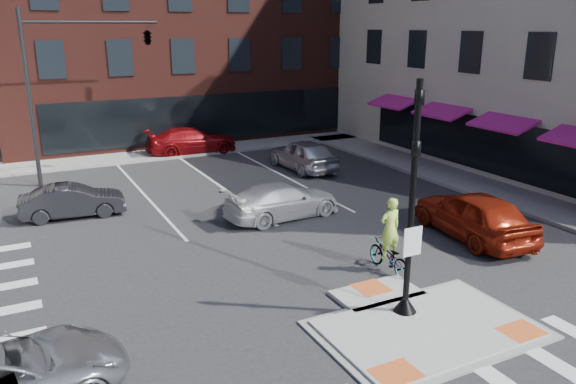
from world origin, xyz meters
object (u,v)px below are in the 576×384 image
bg_car_dark (73,201)px  bg_car_silver (303,154)px  red_sedan (474,214)px  bg_car_red (192,141)px  cyclist (389,247)px  white_pickup (282,201)px

bg_car_dark → bg_car_silver: size_ratio=0.83×
bg_car_silver → red_sedan: bearing=91.2°
bg_car_silver → bg_car_red: size_ratio=0.91×
bg_car_red → cyclist: size_ratio=2.20×
bg_car_silver → cyclist: cyclist is taller
white_pickup → bg_car_dark: size_ratio=1.20×
bg_car_dark → bg_car_silver: bg_car_silver is taller
red_sedan → cyclist: (-4.42, -0.98, -0.06)m
bg_car_red → cyclist: cyclist is taller
red_sedan → white_pickup: size_ratio=1.07×
cyclist → bg_car_silver: bearing=-106.7°
white_pickup → cyclist: size_ratio=1.99×
white_pickup → bg_car_red: (0.38, 12.69, 0.07)m
bg_car_silver → white_pickup: bearing=53.1°
bg_car_dark → bg_car_red: (7.68, 8.87, 0.11)m
white_pickup → bg_car_dark: (-7.31, 3.82, -0.04)m
white_pickup → bg_car_dark: white_pickup is taller
red_sedan → cyclist: 4.53m
bg_car_silver → bg_car_dark: bearing=9.8°
bg_car_dark → bg_car_red: bearing=-35.1°
white_pickup → cyclist: cyclist is taller
white_pickup → cyclist: bearing=-179.5°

